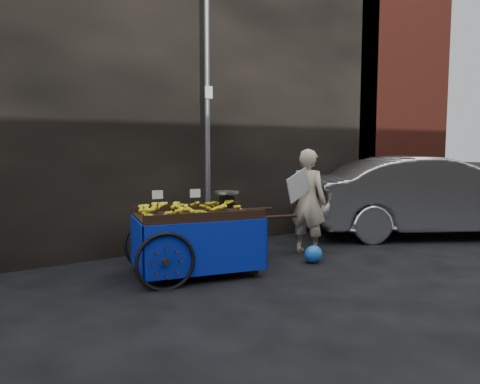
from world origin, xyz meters
TOP-DOWN VIEW (x-y plane):
  - ground at (0.00, 0.00)m, footprint 80.00×80.00m
  - building_wall at (0.39, 2.60)m, footprint 13.50×2.00m
  - street_pole at (0.30, 1.30)m, footprint 0.12×0.10m
  - banana_cart at (-0.56, 0.19)m, footprint 2.19×1.34m
  - vendor at (1.42, 0.28)m, footprint 0.89×0.67m
  - plastic_bag at (1.09, -0.22)m, footprint 0.27×0.22m
  - parked_car at (4.16, 0.07)m, footprint 4.46×3.42m

SIDE VIEW (x-z plane):
  - ground at x=0.00m, z-range 0.00..0.00m
  - plastic_bag at x=1.09m, z-range 0.00..0.24m
  - banana_cart at x=-0.56m, z-range 0.13..1.24m
  - parked_car at x=4.16m, z-range 0.00..1.41m
  - vendor at x=1.42m, z-range 0.00..1.56m
  - street_pole at x=0.30m, z-range 0.01..4.01m
  - building_wall at x=0.39m, z-range 0.00..5.00m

